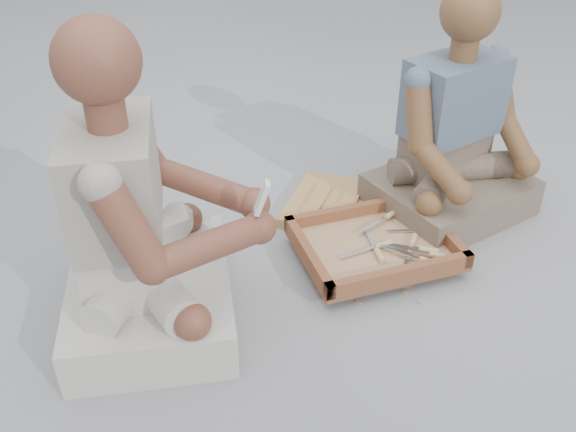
{
  "coord_description": "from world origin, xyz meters",
  "views": [
    {
      "loc": [
        0.04,
        -1.64,
        1.5
      ],
      "look_at": [
        0.01,
        0.13,
        0.3
      ],
      "focal_mm": 40.0,
      "sensor_mm": 36.0,
      "label": 1
    }
  ],
  "objects_px": {
    "tool_tray": "(374,245)",
    "companion": "(455,143)",
    "craftsman": "(140,232)",
    "carved_panel": "(365,211)"
  },
  "relations": [
    {
      "from": "tool_tray",
      "to": "companion",
      "type": "relative_size",
      "value": 0.73
    },
    {
      "from": "tool_tray",
      "to": "carved_panel",
      "type": "bearing_deg",
      "value": 92.01
    },
    {
      "from": "craftsman",
      "to": "carved_panel",
      "type": "bearing_deg",
      "value": 118.9
    },
    {
      "from": "craftsman",
      "to": "companion",
      "type": "relative_size",
      "value": 1.09
    },
    {
      "from": "craftsman",
      "to": "companion",
      "type": "xyz_separation_m",
      "value": [
        1.11,
        0.69,
        -0.04
      ]
    },
    {
      "from": "carved_panel",
      "to": "craftsman",
      "type": "distance_m",
      "value": 1.04
    },
    {
      "from": "craftsman",
      "to": "companion",
      "type": "distance_m",
      "value": 1.31
    },
    {
      "from": "tool_tray",
      "to": "companion",
      "type": "bearing_deg",
      "value": 47.28
    },
    {
      "from": "tool_tray",
      "to": "companion",
      "type": "distance_m",
      "value": 0.55
    },
    {
      "from": "tool_tray",
      "to": "companion",
      "type": "height_order",
      "value": "companion"
    }
  ]
}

